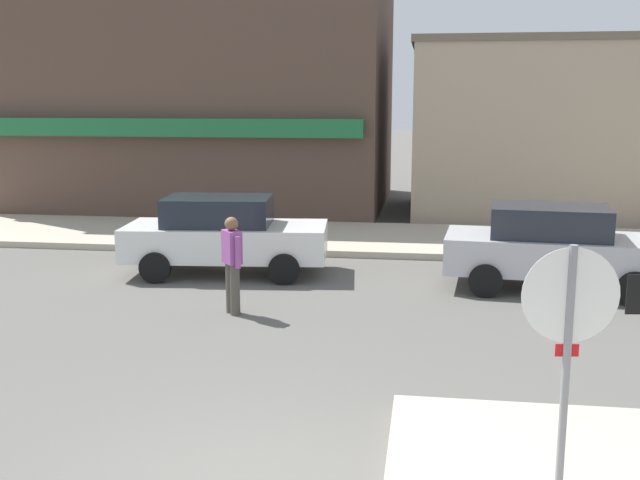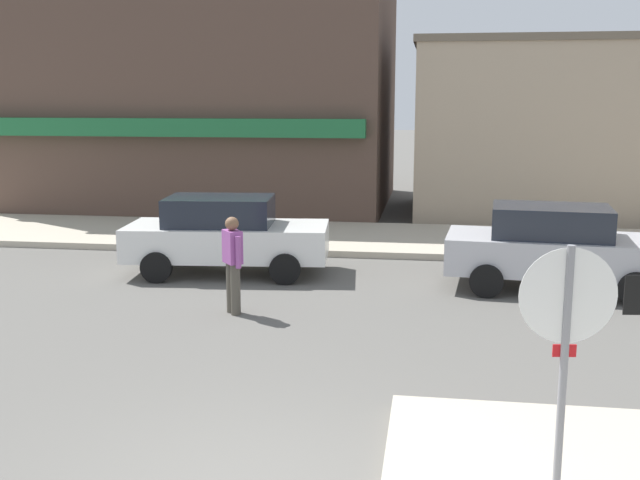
# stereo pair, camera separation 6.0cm
# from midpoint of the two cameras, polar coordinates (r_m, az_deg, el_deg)

# --- Properties ---
(kerb_far) EXTENTS (80.00, 4.00, 0.15)m
(kerb_far) POSITION_cam_midpoint_polar(r_m,az_deg,el_deg) (18.53, 3.64, 0.11)
(kerb_far) COLOR #B7AD99
(kerb_far) RESTS_ON ground
(stop_sign) EXTENTS (0.81, 0.13, 2.30)m
(stop_sign) POSITION_cam_midpoint_polar(r_m,az_deg,el_deg) (6.66, 18.13, -6.97)
(stop_sign) COLOR gray
(stop_sign) RESTS_ON ground
(parked_car_nearest) EXTENTS (4.14, 2.17, 1.56)m
(parked_car_nearest) POSITION_cam_midpoint_polar(r_m,az_deg,el_deg) (15.12, -7.41, 0.46)
(parked_car_nearest) COLOR white
(parked_car_nearest) RESTS_ON ground
(parked_car_second) EXTENTS (4.14, 2.15, 1.56)m
(parked_car_second) POSITION_cam_midpoint_polar(r_m,az_deg,el_deg) (14.38, 17.32, -0.48)
(parked_car_second) COLOR #B7B7BC
(parked_car_second) RESTS_ON ground
(pedestrian_crossing_near) EXTENTS (0.41, 0.49, 1.61)m
(pedestrian_crossing_near) POSITION_cam_midpoint_polar(r_m,az_deg,el_deg) (12.25, -6.84, -1.68)
(pedestrian_crossing_near) COLOR #4C473D
(pedestrian_crossing_near) RESTS_ON ground
(building_corner_shop) EXTENTS (11.98, 9.19, 8.01)m
(building_corner_shop) POSITION_cam_midpoint_polar(r_m,az_deg,el_deg) (25.57, -8.47, 11.78)
(building_corner_shop) COLOR brown
(building_corner_shop) RESTS_ON ground
(building_storefront_left_near) EXTENTS (9.08, 5.84, 5.17)m
(building_storefront_left_near) POSITION_cam_midpoint_polar(r_m,az_deg,el_deg) (23.79, 18.03, 8.05)
(building_storefront_left_near) COLOR tan
(building_storefront_left_near) RESTS_ON ground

